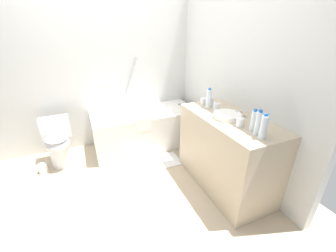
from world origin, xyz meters
The scene contains 18 objects.
ground_plane centered at (0.00, 0.00, 0.00)m, with size 3.82×3.82×0.00m, color #C1AD8E.
wall_back_tiled centered at (0.00, 1.23, 1.20)m, with size 3.22×0.10×2.39m, color silver.
wall_right_mirror centered at (1.46, 0.00, 1.20)m, with size 0.10×2.76×2.39m, color silver.
bathtub centered at (0.52, 0.81, 0.32)m, with size 1.62×0.73×1.38m.
toilet centered at (-0.75, 0.78, 0.34)m, with size 0.39×0.52×0.67m.
vanity_counter centered at (1.11, -0.49, 0.45)m, with size 0.59×1.24×0.89m, color tan.
sink_basin centered at (1.07, -0.49, 0.92)m, with size 0.29×0.29×0.06m, color white.
sink_faucet centered at (1.25, -0.49, 0.92)m, with size 0.10×0.15×0.06m.
water_bottle_0 centered at (1.10, -0.83, 0.99)m, with size 0.06×0.06×0.21m.
water_bottle_1 centered at (1.05, -0.99, 1.00)m, with size 0.06×0.06×0.24m.
water_bottle_2 centered at (1.07, -0.91, 1.00)m, with size 0.06×0.06×0.24m.
water_bottle_3 centered at (1.06, -0.12, 1.01)m, with size 0.07×0.07×0.24m.
drinking_glass_0 centered at (1.08, 0.02, 0.93)m, with size 0.08×0.08×0.08m, color white.
drinking_glass_1 centered at (1.05, -0.71, 0.94)m, with size 0.07×0.07×0.09m, color white.
drinking_glass_2 centered at (1.11, -0.22, 0.93)m, with size 0.08×0.08×0.08m, color white.
drinking_glass_3 centered at (1.13, -0.08, 0.95)m, with size 0.07×0.07×0.10m, color white.
bath_mat centered at (0.50, 0.23, 0.01)m, with size 0.69×0.36×0.01m, color white.
toilet_paper_roll centered at (-0.99, 0.63, 0.06)m, with size 0.11×0.11×0.13m, color white.
Camera 1 is at (-0.34, -2.16, 1.76)m, focal length 22.33 mm.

